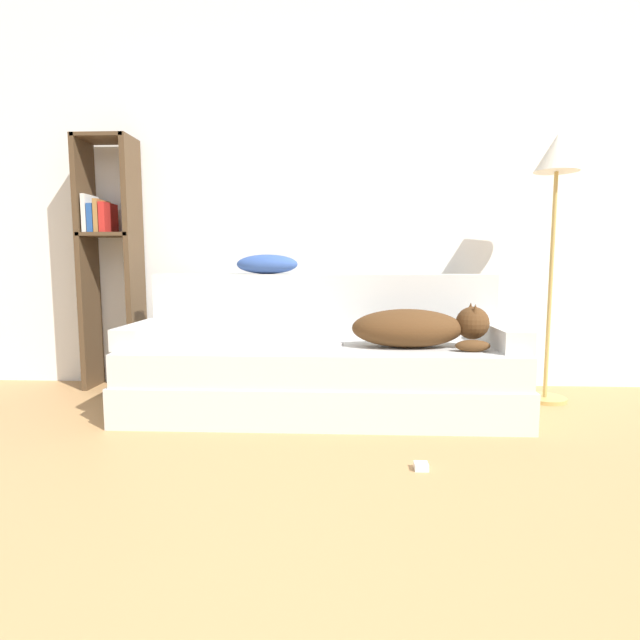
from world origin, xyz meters
TOP-DOWN VIEW (x-y plane):
  - wall_back at (0.00, 2.96)m, footprint 8.06×0.06m
  - couch at (0.09, 2.28)m, footprint 2.18×0.81m
  - couch_backrest at (0.09, 2.61)m, footprint 2.14×0.15m
  - couch_arm_left at (-0.93, 2.27)m, footprint 0.15×0.62m
  - couch_arm_right at (1.10, 2.27)m, footprint 0.15×0.62m
  - dog at (0.62, 2.19)m, footprint 0.74×0.30m
  - laptop at (0.03, 2.18)m, footprint 0.37×0.30m
  - throw_pillow at (-0.27, 2.62)m, footprint 0.39×0.19m
  - bookshelf at (-1.36, 2.78)m, footprint 0.36×0.26m
  - floor_lamp at (1.47, 2.56)m, footprint 0.26×0.26m
  - power_adapter at (0.54, 1.46)m, footprint 0.06×0.06m

SIDE VIEW (x-z plane):
  - power_adapter at x=0.54m, z-range 0.00..0.03m
  - couch at x=0.09m, z-range 0.00..0.39m
  - laptop at x=0.03m, z-range 0.39..0.41m
  - couch_arm_left at x=-0.93m, z-range 0.39..0.51m
  - couch_arm_right at x=1.10m, z-range 0.39..0.51m
  - dog at x=0.62m, z-range 0.38..0.62m
  - couch_backrest at x=0.09m, z-range 0.39..0.78m
  - throw_pillow at x=-0.27m, z-range 0.78..0.91m
  - bookshelf at x=-1.36m, z-range 0.10..1.77m
  - floor_lamp at x=1.47m, z-range 0.52..2.13m
  - wall_back at x=0.00m, z-range 0.00..2.70m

